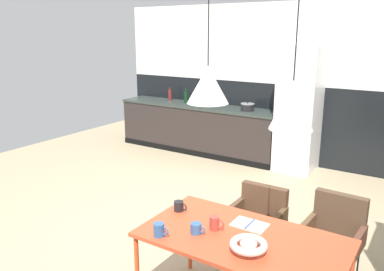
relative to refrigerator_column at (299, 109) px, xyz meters
name	(u,v)px	position (x,y,z in m)	size (l,w,h in m)	color
ground_plane	(163,239)	(-0.46, -3.02, -1.00)	(8.95, 8.95, 0.00)	tan
back_wall_splashback_dark	(278,122)	(-0.46, 0.36, -0.33)	(6.31, 0.12, 1.34)	black
back_wall_panel_upper	(283,44)	(-0.46, 0.36, 1.01)	(6.31, 0.12, 1.34)	white
kitchen_counter	(198,128)	(-1.90, 0.00, -0.56)	(3.17, 0.63, 0.89)	#2D2624
refrigerator_column	(299,109)	(0.00, 0.00, 0.00)	(0.61, 0.60, 2.00)	silver
dining_table	(243,242)	(0.80, -3.68, -0.33)	(1.51, 0.84, 0.72)	#CF4A2A
armchair_corner_seat	(259,215)	(0.58, -2.86, -0.50)	(0.49, 0.47, 0.76)	brown
armchair_by_stool	(335,230)	(1.26, -2.75, -0.51)	(0.51, 0.49, 0.80)	brown
fruit_bowl	(249,245)	(0.92, -3.86, -0.22)	(0.26, 0.26, 0.09)	silver
open_book	(250,225)	(0.77, -3.49, -0.27)	(0.27, 0.18, 0.02)	white
mug_white_ceramic	(179,206)	(0.15, -3.58, -0.24)	(0.12, 0.08, 0.08)	black
mug_glass_clear	(159,230)	(0.27, -4.01, -0.23)	(0.13, 0.08, 0.10)	#335B93
mug_dark_espresso	(215,223)	(0.57, -3.70, -0.23)	(0.12, 0.07, 0.11)	#B23D33
mug_short_terracotta	(196,228)	(0.48, -3.82, -0.24)	(0.12, 0.08, 0.08)	#335B93
cooking_pot	(247,107)	(-0.88, -0.03, -0.05)	(0.24, 0.24, 0.15)	black
bottle_vinegar_dark	(186,97)	(-2.19, 0.04, 0.01)	(0.07, 0.07, 0.28)	#0F3319
bottle_oil_tall	(210,99)	(-1.73, 0.15, -0.01)	(0.07, 0.07, 0.26)	black
bottle_wine_green	(170,95)	(-2.62, 0.11, 0.00)	(0.07, 0.07, 0.26)	maroon
pendant_lamp_over_table_near	(208,85)	(0.50, -3.70, 0.83)	(0.30, 0.30, 0.93)	black
pendant_lamp_over_table_far	(292,105)	(1.10, -3.66, 0.74)	(0.29, 0.29, 1.05)	black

